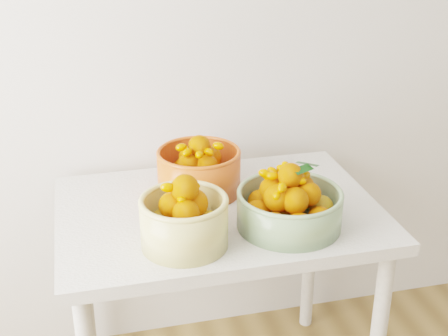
{
  "coord_description": "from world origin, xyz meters",
  "views": [
    {
      "loc": [
        -0.63,
        -0.08,
        1.67
      ],
      "look_at": [
        -0.23,
        1.52,
        0.92
      ],
      "focal_mm": 50.0,
      "sensor_mm": 36.0,
      "label": 1
    }
  ],
  "objects_px": {
    "bowl_cream": "(184,219)",
    "bowl_orange": "(199,170)",
    "table": "(219,234)",
    "bowl_green": "(289,205)"
  },
  "relations": [
    {
      "from": "bowl_orange",
      "to": "bowl_cream",
      "type": "bearing_deg",
      "value": -108.57
    },
    {
      "from": "table",
      "to": "bowl_cream",
      "type": "distance_m",
      "value": 0.3
    },
    {
      "from": "table",
      "to": "bowl_orange",
      "type": "height_order",
      "value": "bowl_orange"
    },
    {
      "from": "bowl_green",
      "to": "table",
      "type": "bearing_deg",
      "value": 136.97
    },
    {
      "from": "bowl_cream",
      "to": "bowl_green",
      "type": "distance_m",
      "value": 0.32
    },
    {
      "from": "bowl_cream",
      "to": "bowl_green",
      "type": "height_order",
      "value": "bowl_cream"
    },
    {
      "from": "bowl_cream",
      "to": "bowl_orange",
      "type": "height_order",
      "value": "bowl_cream"
    },
    {
      "from": "bowl_orange",
      "to": "bowl_green",
      "type": "bearing_deg",
      "value": -53.96
    },
    {
      "from": "table",
      "to": "bowl_cream",
      "type": "bearing_deg",
      "value": -126.75
    },
    {
      "from": "bowl_cream",
      "to": "bowl_green",
      "type": "bearing_deg",
      "value": 5.48
    }
  ]
}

